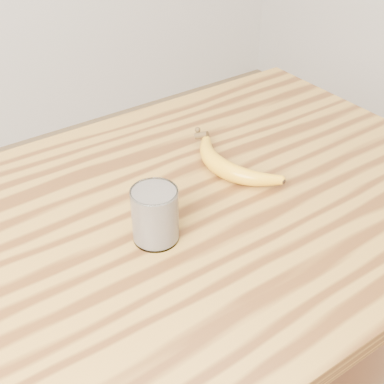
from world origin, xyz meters
TOP-DOWN VIEW (x-y plane):
  - table at (0.00, 0.00)m, footprint 1.20×0.80m
  - smoothie_glass at (-0.08, -0.04)m, footprint 0.08×0.08m
  - banana at (0.13, 0.04)m, footprint 0.15×0.32m

SIDE VIEW (x-z plane):
  - table at x=0.00m, z-range 0.32..1.22m
  - banana at x=0.13m, z-range 0.90..0.94m
  - smoothie_glass at x=-0.08m, z-range 0.90..1.00m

